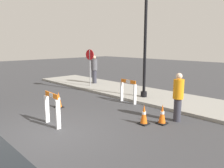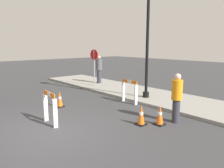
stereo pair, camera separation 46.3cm
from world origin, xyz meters
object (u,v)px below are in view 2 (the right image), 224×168
object	(u,v)px
stop_sign	(94,61)
person_worker	(177,97)
streetlamp_post	(148,20)
person_pedestrian	(99,69)

from	to	relation	value
stop_sign	person_worker	world-z (taller)	stop_sign
streetlamp_post	stop_sign	bearing A→B (deg)	-179.27
streetlamp_post	stop_sign	xyz separation A→B (m)	(-3.88, -0.05, -2.02)
stop_sign	person_pedestrian	world-z (taller)	stop_sign
streetlamp_post	person_worker	bearing A→B (deg)	-31.15
streetlamp_post	person_worker	xyz separation A→B (m)	(2.58, -1.56, -2.69)
streetlamp_post	person_pedestrian	world-z (taller)	streetlamp_post
streetlamp_post	person_worker	world-z (taller)	streetlamp_post
streetlamp_post	stop_sign	distance (m)	4.38
person_worker	person_pedestrian	bearing A→B (deg)	-41.68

